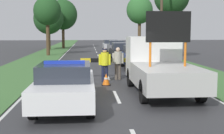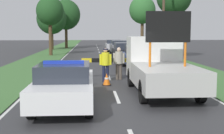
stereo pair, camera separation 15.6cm
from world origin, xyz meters
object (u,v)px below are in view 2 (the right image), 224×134
(police_car, at_px, (65,84))
(work_truck, at_px, (160,66))
(utility_pole, at_px, (164,14))
(traffic_cone_near_truck, at_px, (89,79))
(queued_car_sedan_black, at_px, (124,51))
(queued_car_hatch_blue, at_px, (137,57))
(queued_car_sedan_silver, at_px, (113,45))
(roadside_tree_near_right, at_px, (142,10))
(traffic_cone_near_police, at_px, (107,79))
(queued_car_suv_grey, at_px, (119,47))
(roadside_tree_mid_left, at_px, (52,19))
(road_barrier, at_px, (111,62))
(pedestrian_civilian, at_px, (119,61))
(traffic_cone_centre_front, at_px, (149,70))
(police_officer, at_px, (106,62))
(roadside_tree_far_left, at_px, (66,15))
(traffic_cone_behind_barrier, at_px, (81,70))
(roadside_tree_near_left, at_px, (50,11))

(police_car, xyz_separation_m, work_truck, (3.72, 2.31, 0.34))
(utility_pole, bearing_deg, traffic_cone_near_truck, -121.52)
(police_car, relative_size, queued_car_sedan_black, 1.06)
(police_car, xyz_separation_m, queued_car_hatch_blue, (3.97, 10.39, 0.07))
(police_car, bearing_deg, queued_car_sedan_silver, 87.85)
(queued_car_sedan_black, distance_m, roadside_tree_near_right, 12.37)
(traffic_cone_near_police, height_order, queued_car_suv_grey, queued_car_suv_grey)
(roadside_tree_mid_left, bearing_deg, queued_car_sedan_silver, -26.48)
(queued_car_sedan_black, relative_size, roadside_tree_mid_left, 0.72)
(road_barrier, height_order, queued_car_hatch_blue, queued_car_hatch_blue)
(queued_car_suv_grey, xyz_separation_m, roadside_tree_near_right, (3.20, 4.03, 4.24))
(queued_car_hatch_blue, bearing_deg, roadside_tree_near_right, -100.37)
(traffic_cone_near_truck, bearing_deg, work_truck, -29.03)
(police_car, height_order, pedestrian_civilian, pedestrian_civilian)
(pedestrian_civilian, bearing_deg, traffic_cone_near_police, -126.11)
(pedestrian_civilian, bearing_deg, police_car, -125.16)
(queued_car_sedan_black, bearing_deg, utility_pole, 128.70)
(traffic_cone_centre_front, distance_m, roadside_tree_mid_left, 27.73)
(roadside_tree_near_right, bearing_deg, police_officer, -103.74)
(queued_car_suv_grey, bearing_deg, police_officer, 82.91)
(traffic_cone_centre_front, distance_m, roadside_tree_far_left, 30.81)
(traffic_cone_behind_barrier, distance_m, queued_car_sedan_black, 9.35)
(traffic_cone_near_police, bearing_deg, roadside_tree_far_left, 97.73)
(queued_car_suv_grey, distance_m, roadside_tree_near_right, 6.67)
(traffic_cone_near_police, relative_size, traffic_cone_near_truck, 0.92)
(traffic_cone_behind_barrier, bearing_deg, police_officer, -63.78)
(utility_pole, bearing_deg, queued_car_sedan_silver, 99.48)
(traffic_cone_near_truck, xyz_separation_m, roadside_tree_near_right, (6.32, 23.48, 4.73))
(traffic_cone_centre_front, bearing_deg, queued_car_suv_grey, 90.88)
(pedestrian_civilian, height_order, traffic_cone_near_truck, pedestrian_civilian)
(roadside_tree_mid_left, bearing_deg, pedestrian_civilian, -75.97)
(police_officer, relative_size, traffic_cone_behind_barrier, 3.12)
(traffic_cone_near_truck, bearing_deg, pedestrian_civilian, 48.54)
(queued_car_suv_grey, distance_m, roadside_tree_far_left, 15.34)
(queued_car_sedan_silver, bearing_deg, traffic_cone_near_truck, 83.31)
(pedestrian_civilian, distance_m, queued_car_hatch_blue, 4.95)
(work_truck, distance_m, traffic_cone_near_truck, 3.47)
(traffic_cone_near_police, relative_size, queued_car_sedan_black, 0.12)
(work_truck, relative_size, roadside_tree_near_right, 0.79)
(pedestrian_civilian, distance_m, queued_car_sedan_black, 10.67)
(traffic_cone_behind_barrier, bearing_deg, queued_car_sedan_silver, 81.00)
(work_truck, height_order, roadside_tree_near_left, roadside_tree_near_left)
(queued_car_sedan_black, height_order, roadside_tree_near_left, roadside_tree_near_left)
(traffic_cone_near_police, relative_size, queued_car_suv_grey, 0.13)
(work_truck, relative_size, queued_car_sedan_silver, 1.34)
(queued_car_sedan_black, distance_m, roadside_tree_far_left, 21.68)
(queued_car_sedan_black, height_order, roadside_tree_near_right, roadside_tree_near_right)
(police_car, xyz_separation_m, road_barrier, (1.97, 6.13, 0.16))
(police_car, height_order, road_barrier, police_car)
(roadside_tree_far_left, height_order, utility_pole, utility_pole)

